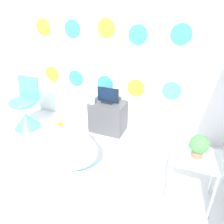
# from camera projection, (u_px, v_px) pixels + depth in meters

# --- Properties ---
(ground_plane) EXTENTS (12.00, 12.00, 0.00)m
(ground_plane) POSITION_uv_depth(u_px,v_px,m) (30.00, 206.00, 2.27)
(ground_plane) COLOR silver
(wall_back_dotted) EXTENTS (4.75, 0.05, 2.60)m
(wall_back_dotted) POSITION_uv_depth(u_px,v_px,m) (105.00, 46.00, 3.27)
(wall_back_dotted) COLOR white
(wall_back_dotted) RESTS_ON ground_plane
(rug) EXTENTS (1.12, 0.77, 0.01)m
(rug) POSITION_uv_depth(u_px,v_px,m) (59.00, 171.00, 2.72)
(rug) COLOR silver
(rug) RESTS_ON ground_plane
(bathtub) EXTENTS (0.90, 0.58, 0.52)m
(bathtub) POSITION_uv_depth(u_px,v_px,m) (64.00, 147.00, 2.74)
(bathtub) COLOR white
(bathtub) RESTS_ON ground_plane
(rubber_duck) EXTENTS (0.06, 0.07, 0.07)m
(rubber_duck) POSITION_uv_depth(u_px,v_px,m) (60.00, 124.00, 2.67)
(rubber_duck) COLOR yellow
(rubber_duck) RESTS_ON bathtub
(chair) EXTENTS (0.45, 0.45, 0.84)m
(chair) POSITION_uv_depth(u_px,v_px,m) (26.00, 111.00, 3.57)
(chair) COLOR #4CC6DB
(chair) RESTS_ON ground_plane
(tv_cabinet) EXTENTS (0.54, 0.37, 0.50)m
(tv_cabinet) POSITION_uv_depth(u_px,v_px,m) (108.00, 117.00, 3.50)
(tv_cabinet) COLOR #4C4C51
(tv_cabinet) RESTS_ON ground_plane
(tv) EXTENTS (0.35, 0.12, 0.24)m
(tv) POSITION_uv_depth(u_px,v_px,m) (108.00, 96.00, 3.34)
(tv) COLOR black
(tv) RESTS_ON tv_cabinet
(vase) EXTENTS (0.09, 0.09, 0.19)m
(vase) POSITION_uv_depth(u_px,v_px,m) (92.00, 98.00, 3.32)
(vase) COLOR white
(vase) RESTS_ON tv_cabinet
(side_table) EXTENTS (0.47, 0.39, 0.57)m
(side_table) POSITION_uv_depth(u_px,v_px,m) (195.00, 165.00, 2.15)
(side_table) COLOR silver
(side_table) RESTS_ON ground_plane
(potted_plant_left) EXTENTS (0.18, 0.18, 0.23)m
(potted_plant_left) POSITION_uv_depth(u_px,v_px,m) (199.00, 145.00, 2.04)
(potted_plant_left) COLOR #8C6B4C
(potted_plant_left) RESTS_ON side_table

